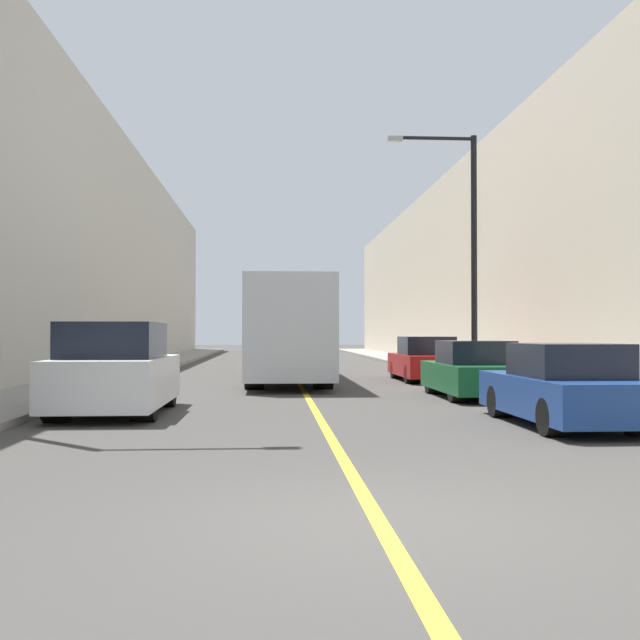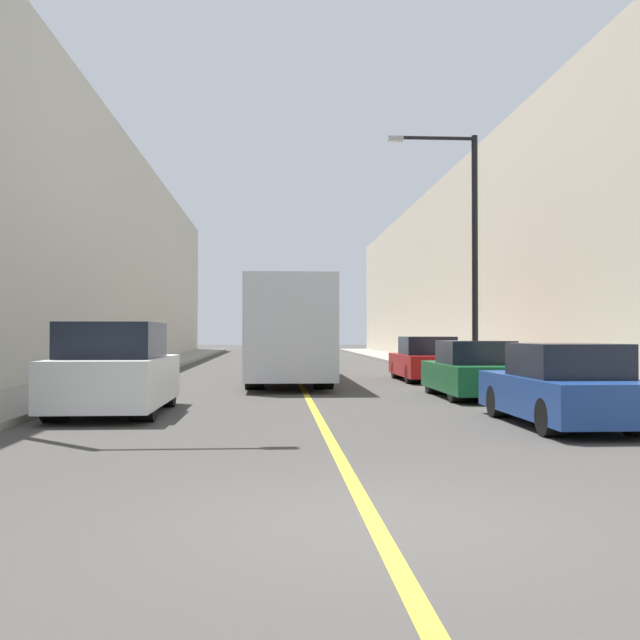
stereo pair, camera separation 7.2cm
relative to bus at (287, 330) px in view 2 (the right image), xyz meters
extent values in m
plane|color=#3F3D3A|center=(0.41, -19.09, -1.77)|extent=(200.00, 200.00, 0.00)
cube|color=gray|center=(-6.40, 10.91, -1.70)|extent=(2.72, 72.00, 0.14)
cube|color=gray|center=(7.23, 10.91, -1.70)|extent=(2.72, 72.00, 0.14)
cube|color=#B7B2A3|center=(-9.77, 10.91, 4.01)|extent=(4.00, 72.00, 11.56)
cube|color=beige|center=(10.59, 10.91, 3.25)|extent=(4.00, 72.00, 10.05)
cube|color=gold|center=(0.41, 10.91, -1.77)|extent=(0.16, 72.00, 0.01)
cube|color=silver|center=(0.00, 0.01, 0.03)|extent=(2.59, 11.17, 3.00)
cube|color=black|center=(0.00, -5.55, 0.56)|extent=(2.20, 0.04, 1.35)
cylinder|color=black|center=(-1.01, -3.45, -1.26)|extent=(0.57, 1.02, 1.02)
cylinder|color=black|center=(1.01, -3.45, -1.26)|extent=(0.57, 1.02, 1.02)
cylinder|color=black|center=(-1.01, 3.47, -1.26)|extent=(0.57, 1.02, 1.02)
cylinder|color=black|center=(1.01, 3.47, -1.26)|extent=(0.57, 1.02, 1.02)
cube|color=silver|center=(-3.69, -10.03, -1.09)|extent=(2.04, 4.46, 0.95)
cube|color=black|center=(-3.69, -10.25, -0.26)|extent=(1.80, 2.45, 0.71)
cube|color=black|center=(-3.69, -12.23, -0.93)|extent=(1.74, 0.04, 0.43)
cylinder|color=black|center=(-4.49, -11.41, -1.43)|extent=(0.45, 0.68, 0.68)
cylinder|color=black|center=(-2.90, -11.41, -1.43)|extent=(0.45, 0.68, 0.68)
cylinder|color=black|center=(-4.49, -8.64, -1.43)|extent=(0.45, 0.68, 0.68)
cylinder|color=black|center=(-2.90, -8.64, -1.43)|extent=(0.45, 0.68, 0.68)
cube|color=navy|center=(4.69, -12.48, -1.24)|extent=(1.80, 4.46, 0.69)
cube|color=black|center=(4.69, -12.70, -0.60)|extent=(1.58, 2.01, 0.59)
cube|color=black|center=(4.69, -14.68, -1.12)|extent=(1.53, 0.04, 0.31)
cylinder|color=black|center=(3.99, -13.86, -1.46)|extent=(0.40, 0.62, 0.62)
cylinder|color=black|center=(5.39, -13.86, -1.46)|extent=(0.40, 0.62, 0.62)
cylinder|color=black|center=(3.99, -11.10, -1.46)|extent=(0.40, 0.62, 0.62)
cylinder|color=black|center=(5.39, -11.10, -1.46)|extent=(0.40, 0.62, 0.62)
cube|color=#145128|center=(4.64, -6.67, -1.24)|extent=(1.83, 4.28, 0.69)
cube|color=black|center=(4.64, -6.88, -0.61)|extent=(1.61, 1.93, 0.58)
cube|color=black|center=(4.64, -8.78, -1.12)|extent=(1.56, 0.04, 0.31)
cylinder|color=black|center=(3.92, -7.99, -1.46)|extent=(0.40, 0.62, 0.62)
cylinder|color=black|center=(5.35, -7.99, -1.46)|extent=(0.40, 0.62, 0.62)
cylinder|color=black|center=(3.92, -5.34, -1.46)|extent=(0.40, 0.62, 0.62)
cylinder|color=black|center=(5.35, -5.34, -1.46)|extent=(0.40, 0.62, 0.62)
cube|color=maroon|center=(4.80, 0.12, -1.22)|extent=(1.88, 4.56, 0.73)
cube|color=black|center=(4.80, -0.11, -0.55)|extent=(1.65, 2.05, 0.62)
cube|color=black|center=(4.80, -2.13, -1.09)|extent=(1.60, 0.04, 0.33)
cylinder|color=black|center=(4.07, -1.30, -1.46)|extent=(0.41, 0.62, 0.62)
cylinder|color=black|center=(5.54, -1.30, -1.46)|extent=(0.41, 0.62, 0.62)
cylinder|color=black|center=(4.07, 1.54, -1.46)|extent=(0.41, 0.62, 0.62)
cylinder|color=black|center=(5.54, 1.54, -1.46)|extent=(0.41, 0.62, 0.62)
cylinder|color=black|center=(6.17, -1.31, 2.39)|extent=(0.20, 0.20, 8.04)
cylinder|color=black|center=(4.85, -1.31, 6.31)|extent=(2.63, 0.12, 0.12)
cube|color=#999993|center=(3.53, -1.31, 6.26)|extent=(0.50, 0.24, 0.16)
camera|label=1|loc=(-0.53, -25.54, -0.12)|focal=42.00mm
camera|label=2|loc=(-0.46, -25.55, -0.12)|focal=42.00mm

